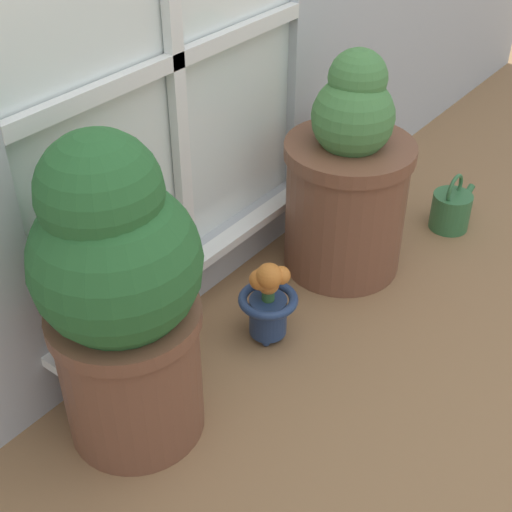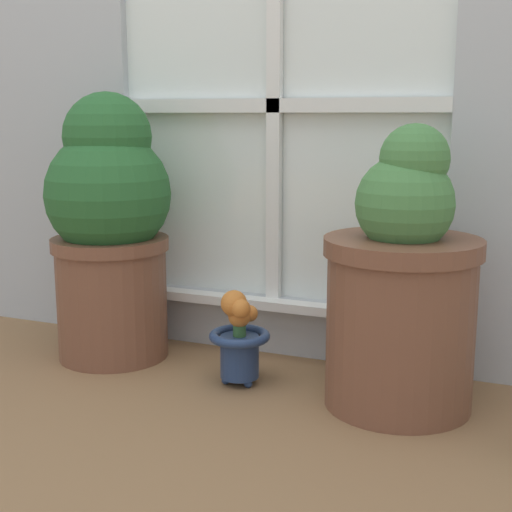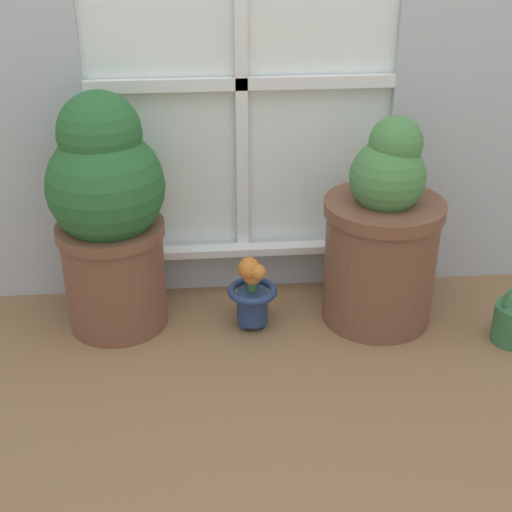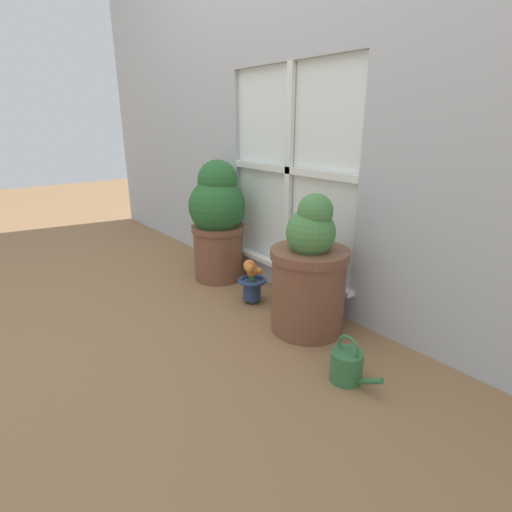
# 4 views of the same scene
# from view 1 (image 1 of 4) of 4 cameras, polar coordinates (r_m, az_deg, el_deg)

# --- Properties ---
(ground_plane) EXTENTS (10.00, 10.00, 0.00)m
(ground_plane) POSITION_cam_1_polar(r_m,az_deg,el_deg) (1.66, 12.81, -12.49)
(ground_plane) COLOR olive
(potted_plant_left) EXTENTS (0.33, 0.33, 0.70)m
(potted_plant_left) POSITION_cam_1_polar(r_m,az_deg,el_deg) (1.39, -10.83, -3.15)
(potted_plant_left) COLOR brown
(potted_plant_left) RESTS_ON ground_plane
(potted_plant_right) EXTENTS (0.34, 0.34, 0.63)m
(potted_plant_right) POSITION_cam_1_polar(r_m,az_deg,el_deg) (1.92, 7.33, 5.99)
(potted_plant_right) COLOR brown
(potted_plant_right) RESTS_ON ground_plane
(flower_vase) EXTENTS (0.15, 0.15, 0.23)m
(flower_vase) POSITION_cam_1_polar(r_m,az_deg,el_deg) (1.73, 0.96, -3.51)
(flower_vase) COLOR navy
(flower_vase) RESTS_ON ground_plane
(watering_can) EXTENTS (0.21, 0.12, 0.18)m
(watering_can) POSITION_cam_1_polar(r_m,az_deg,el_deg) (2.26, 15.35, 3.61)
(watering_can) COLOR #336B3D
(watering_can) RESTS_ON ground_plane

